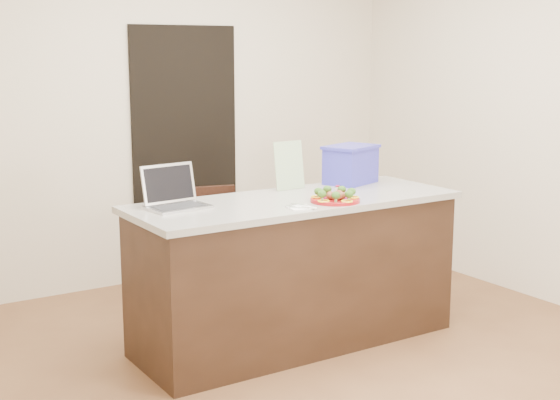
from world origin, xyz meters
TOP-DOWN VIEW (x-y plane):
  - ground at (0.00, 0.00)m, footprint 4.00×4.00m
  - room_shell at (0.00, 0.00)m, footprint 4.00×4.00m
  - doorway at (0.10, 1.98)m, footprint 0.90×0.02m
  - island at (0.00, 0.25)m, footprint 2.06×0.76m
  - plate at (0.14, 0.04)m, footprint 0.30×0.30m
  - meatballs at (0.14, 0.03)m, footprint 0.12×0.12m
  - broccoli at (0.14, 0.04)m, footprint 0.25×0.25m
  - pepper_rings at (0.14, 0.04)m, footprint 0.29×0.28m
  - napkin at (-0.14, -0.01)m, footprint 0.16×0.16m
  - fork at (-0.16, 0.00)m, footprint 0.09×0.14m
  - knife at (-0.11, -0.02)m, footprint 0.06×0.21m
  - yogurt_bottle at (0.24, 0.14)m, footprint 0.04×0.04m
  - laptop at (-0.73, 0.42)m, footprint 0.36×0.30m
  - leaflet at (0.14, 0.54)m, footprint 0.22×0.06m
  - blue_box at (0.62, 0.51)m, footprint 0.42×0.36m
  - chair at (-0.09, 1.14)m, footprint 0.46×0.47m

SIDE VIEW (x-z plane):
  - ground at x=0.00m, z-range 0.00..0.00m
  - island at x=0.00m, z-range 0.00..0.92m
  - chair at x=-0.09m, z-range 0.06..0.92m
  - napkin at x=-0.14m, z-range 0.92..0.93m
  - fork at x=-0.16m, z-range 0.93..0.93m
  - knife at x=-0.11m, z-range 0.93..0.93m
  - plate at x=0.14m, z-range 0.92..0.94m
  - pepper_rings at x=0.14m, z-range 0.94..0.95m
  - yogurt_bottle at x=0.24m, z-range 0.91..0.99m
  - meatballs at x=0.14m, z-range 0.94..0.98m
  - broccoli at x=0.14m, z-range 0.96..1.00m
  - laptop at x=-0.73m, z-range 0.86..1.11m
  - doorway at x=0.10m, z-range 0.00..2.00m
  - blue_box at x=0.62m, z-range 0.92..1.18m
  - leaflet at x=0.14m, z-range 0.92..1.23m
  - room_shell at x=0.00m, z-range -0.38..3.62m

